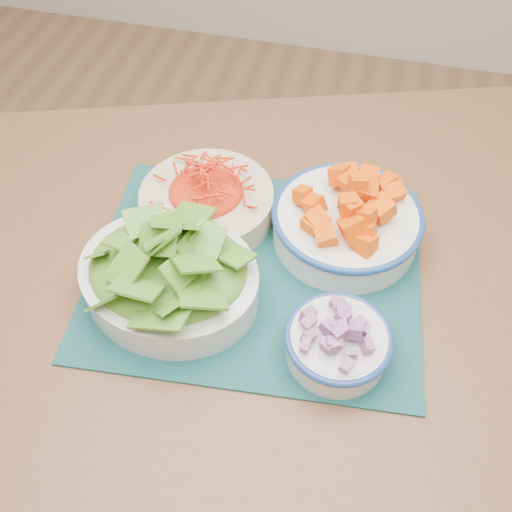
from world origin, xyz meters
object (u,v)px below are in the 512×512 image
Objects in this scene: onion_bowl at (338,340)px; table at (264,307)px; squash_bowl at (348,215)px; carrot_bowl at (207,198)px; placemat at (256,269)px; lettuce_bowl at (168,268)px.

table is at bearing 137.94° from onion_bowl.
table is at bearing -137.11° from squash_bowl.
squash_bowl reaches higher than carrot_bowl.
carrot_bowl is 1.11× the size of squash_bowl.
placemat is 0.14m from carrot_bowl.
lettuce_bowl is 1.85× the size of onion_bowl.
squash_bowl is at bearing 23.71° from table.
squash_bowl reaches higher than table.
carrot_bowl is at bearing 122.50° from table.
placemat is 1.78× the size of carrot_bowl.
placemat reaches higher than table.
carrot_bowl is at bearing 133.20° from placemat.
squash_bowl is 0.28m from lettuce_bowl.
carrot_bowl is 0.16m from lettuce_bowl.
lettuce_bowl reaches higher than onion_bowl.
onion_bowl is at bearing -45.07° from placemat.
table is 3.12× the size of placemat.
lettuce_bowl reaches higher than squash_bowl.
placemat is 0.14m from lettuce_bowl.
squash_bowl is (0.22, 0.00, 0.01)m from carrot_bowl.
placemat is 3.05× the size of onion_bowl.
table is 5.55× the size of carrot_bowl.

